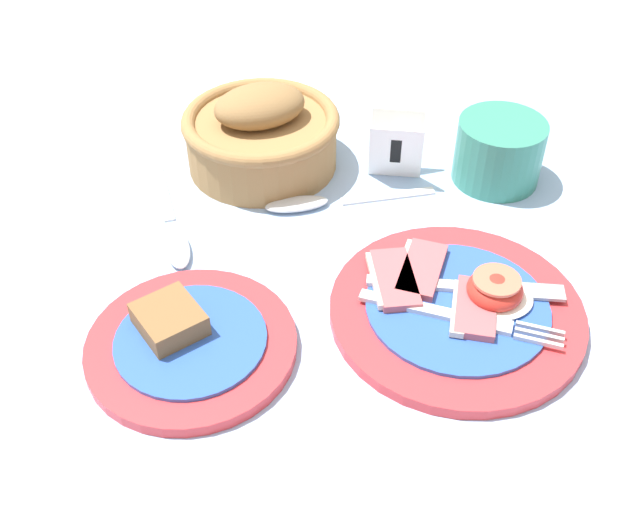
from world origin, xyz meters
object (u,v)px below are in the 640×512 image
(bread_plate, at_px, (189,342))
(teaspoon_near_cup, at_px, (173,231))
(sugar_cup, at_px, (499,150))
(bread_basket, at_px, (261,134))
(number_card, at_px, (396,147))
(teaspoon_by_saucer, at_px, (321,202))
(breakfast_plate, at_px, (459,306))

(bread_plate, bearing_deg, teaspoon_near_cup, 99.25)
(sugar_cup, relative_size, bread_basket, 0.54)
(sugar_cup, bearing_deg, number_card, 172.14)
(teaspoon_by_saucer, height_order, teaspoon_near_cup, same)
(teaspoon_by_saucer, xyz_separation_m, teaspoon_near_cup, (-0.16, -0.04, 0.00))
(bread_plate, bearing_deg, number_card, 48.64)
(bread_plate, xyz_separation_m, bread_basket, (0.07, 0.29, 0.03))
(bread_basket, relative_size, number_card, 2.46)
(bread_basket, bearing_deg, number_card, -12.27)
(number_card, relative_size, teaspoon_by_saucer, 0.38)
(number_card, xyz_separation_m, teaspoon_by_saucer, (-0.09, -0.05, -0.03))
(teaspoon_by_saucer, bearing_deg, bread_basket, -61.00)
(bread_basket, relative_size, teaspoon_by_saucer, 0.93)
(breakfast_plate, xyz_separation_m, teaspoon_by_saucer, (-0.12, 0.18, -0.01))
(breakfast_plate, height_order, bread_plate, breakfast_plate)
(breakfast_plate, bearing_deg, bread_basket, 124.10)
(bread_plate, height_order, number_card, number_card)
(teaspoon_by_saucer, bearing_deg, number_card, -156.86)
(breakfast_plate, height_order, bread_basket, bread_basket)
(number_card, relative_size, teaspoon_near_cup, 0.38)
(teaspoon_near_cup, bearing_deg, bread_basket, 129.35)
(sugar_cup, height_order, number_card, same)
(bread_plate, height_order, teaspoon_near_cup, bread_plate)
(bread_basket, xyz_separation_m, teaspoon_by_saucer, (0.06, -0.09, -0.04))
(breakfast_plate, distance_m, sugar_cup, 0.23)
(sugar_cup, xyz_separation_m, teaspoon_near_cup, (-0.36, -0.08, -0.03))
(bread_basket, bearing_deg, bread_plate, -103.93)
(breakfast_plate, relative_size, teaspoon_near_cup, 1.23)
(number_card, height_order, teaspoon_near_cup, number_card)
(bread_plate, bearing_deg, bread_basket, 76.07)
(sugar_cup, xyz_separation_m, number_card, (-0.11, 0.02, -0.00))
(teaspoon_by_saucer, bearing_deg, teaspoon_near_cup, 6.58)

